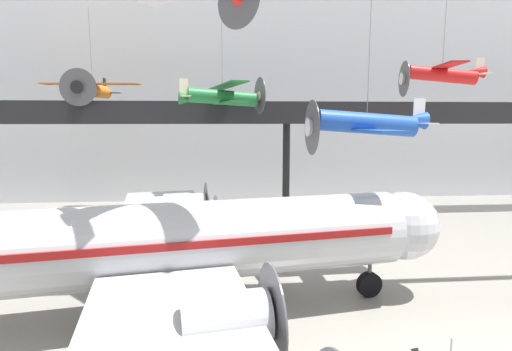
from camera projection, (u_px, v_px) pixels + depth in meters
hangar_back_wall at (276, 91)px, 45.77m from camera, size 140.00×3.00×24.70m
mezzanine_walkway at (288, 120)px, 37.34m from camera, size 110.00×3.20×10.68m
airliner_silver_main at (144, 246)px, 17.49m from camera, size 29.79×34.17×10.44m
suspended_plane_green_biplane at (223, 97)px, 32.70m from camera, size 7.24×8.73×9.43m
suspended_plane_red_highwing at (442, 74)px, 29.60m from camera, size 6.17×7.52×8.27m
suspended_plane_blue_trainer at (367, 124)px, 22.19m from camera, size 6.94×8.50×11.72m
suspended_plane_orange_highwing at (93, 90)px, 36.50m from camera, size 8.85×7.20×8.82m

